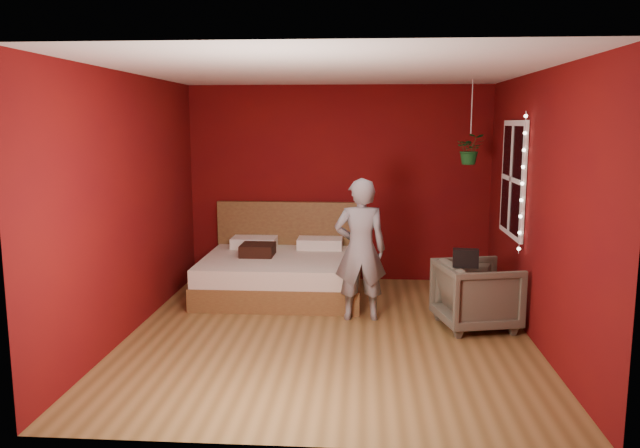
% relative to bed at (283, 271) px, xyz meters
% --- Properties ---
extents(floor, '(4.50, 4.50, 0.00)m').
position_rel_bed_xyz_m(floor, '(0.66, -1.47, -0.28)').
color(floor, olive).
rests_on(floor, ground).
extents(room_walls, '(4.04, 4.54, 2.62)m').
position_rel_bed_xyz_m(room_walls, '(0.66, -1.47, 1.40)').
color(room_walls, '#5C0B09').
rests_on(room_walls, ground).
extents(window, '(0.05, 0.97, 1.27)m').
position_rel_bed_xyz_m(window, '(2.63, -0.57, 1.22)').
color(window, white).
rests_on(window, room_walls).
extents(fairy_lights, '(0.04, 0.04, 1.45)m').
position_rel_bed_xyz_m(fairy_lights, '(2.60, -1.09, 1.22)').
color(fairy_lights, silver).
rests_on(fairy_lights, room_walls).
extents(bed, '(1.93, 1.64, 1.06)m').
position_rel_bed_xyz_m(bed, '(0.00, 0.00, 0.00)').
color(bed, brown).
rests_on(bed, ground).
extents(person, '(0.59, 0.41, 1.54)m').
position_rel_bed_xyz_m(person, '(0.97, -0.97, 0.49)').
color(person, gray).
rests_on(person, ground).
extents(armchair, '(0.92, 0.90, 0.70)m').
position_rel_bed_xyz_m(armchair, '(2.18, -1.17, 0.07)').
color(armchair, '#575545').
rests_on(armchair, ground).
extents(handbag, '(0.26, 0.15, 0.18)m').
position_rel_bed_xyz_m(handbag, '(2.01, -1.40, 0.51)').
color(handbag, black).
rests_on(handbag, armchair).
extents(throw_pillow, '(0.41, 0.41, 0.14)m').
position_rel_bed_xyz_m(throw_pillow, '(-0.30, -0.04, 0.28)').
color(throw_pillow, black).
rests_on(throw_pillow, bed).
extents(hanging_plant, '(0.33, 0.29, 0.98)m').
position_rel_bed_xyz_m(hanging_plant, '(2.24, -0.06, 1.53)').
color(hanging_plant, silver).
rests_on(hanging_plant, room_walls).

